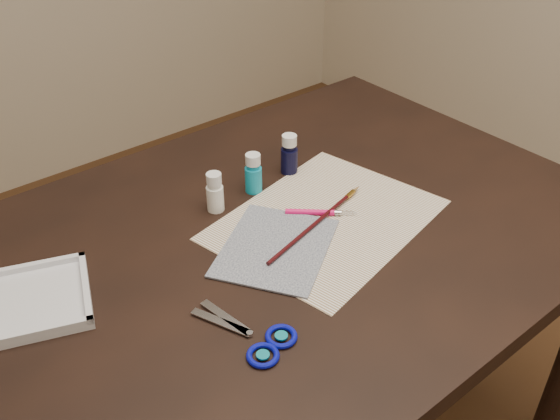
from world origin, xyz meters
TOP-DOWN VIEW (x-y plane):
  - table at (0.00, 0.00)m, footprint 1.30×0.90m
  - paper at (0.09, -0.03)m, footprint 0.49×0.41m
  - canvas at (-0.04, -0.04)m, footprint 0.30×0.28m
  - paint_bottle_white at (-0.05, 0.14)m, footprint 0.04×0.04m
  - paint_bottle_cyan at (0.05, 0.15)m, footprint 0.04×0.04m
  - paint_bottle_navy at (0.16, 0.16)m, footprint 0.04×0.04m
  - paintbrush at (0.07, -0.03)m, footprint 0.31×0.09m
  - craft_knife at (0.10, -0.01)m, footprint 0.12×0.11m
  - scissors at (-0.22, -0.17)m, footprint 0.17×0.22m
  - palette_tray at (-0.44, 0.10)m, footprint 0.23×0.23m

SIDE VIEW (x-z plane):
  - table at x=0.00m, z-range 0.00..0.75m
  - paper at x=0.09m, z-range 0.75..0.75m
  - canvas at x=-0.04m, z-range 0.75..0.76m
  - scissors at x=-0.22m, z-range 0.75..0.76m
  - craft_knife at x=0.10m, z-range 0.75..0.76m
  - paintbrush at x=0.07m, z-range 0.76..0.77m
  - palette_tray at x=-0.44m, z-range 0.75..0.77m
  - paint_bottle_white at x=-0.05m, z-range 0.75..0.83m
  - paint_bottle_cyan at x=0.05m, z-range 0.75..0.84m
  - paint_bottle_navy at x=0.16m, z-range 0.75..0.84m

